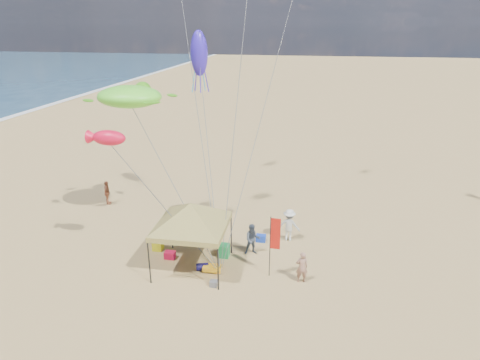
{
  "coord_description": "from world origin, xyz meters",
  "views": [
    {
      "loc": [
        3.51,
        -15.88,
        11.43
      ],
      "look_at": [
        0.0,
        3.0,
        4.0
      ],
      "focal_mm": 30.65,
      "sensor_mm": 36.0,
      "label": 1
    }
  ],
  "objects_px": {
    "cooler_red": "(170,255)",
    "chair_yellow": "(158,244)",
    "person_near_b": "(253,239)",
    "cooler_blue": "(261,238)",
    "canopy_tent": "(191,206)",
    "person_far_a": "(107,193)",
    "person_near_a": "(302,267)",
    "beach_cart": "(212,268)",
    "person_near_c": "(289,225)",
    "feather_flag": "(274,238)",
    "chair_green": "(224,251)"
  },
  "relations": [
    {
      "from": "canopy_tent",
      "to": "person_near_a",
      "type": "distance_m",
      "value": 5.92
    },
    {
      "from": "beach_cart",
      "to": "person_far_a",
      "type": "distance_m",
      "value": 11.0
    },
    {
      "from": "feather_flag",
      "to": "beach_cart",
      "type": "xyz_separation_m",
      "value": [
        -2.94,
        -0.17,
        -1.9
      ]
    },
    {
      "from": "canopy_tent",
      "to": "chair_yellow",
      "type": "xyz_separation_m",
      "value": [
        -2.35,
        1.27,
        -3.01
      ]
    },
    {
      "from": "canopy_tent",
      "to": "cooler_blue",
      "type": "relative_size",
      "value": 12.12
    },
    {
      "from": "chair_yellow",
      "to": "person_near_c",
      "type": "distance_m",
      "value": 7.21
    },
    {
      "from": "feather_flag",
      "to": "person_near_b",
      "type": "bearing_deg",
      "value": 124.56
    },
    {
      "from": "cooler_red",
      "to": "person_far_a",
      "type": "xyz_separation_m",
      "value": [
        -6.39,
        5.73,
        0.62
      ]
    },
    {
      "from": "person_near_b",
      "to": "person_far_a",
      "type": "distance_m",
      "value": 11.43
    },
    {
      "from": "person_near_c",
      "to": "chair_green",
      "type": "bearing_deg",
      "value": 42.37
    },
    {
      "from": "canopy_tent",
      "to": "person_near_c",
      "type": "bearing_deg",
      "value": 38.8
    },
    {
      "from": "canopy_tent",
      "to": "cooler_blue",
      "type": "distance_m",
      "value": 5.36
    },
    {
      "from": "person_near_a",
      "to": "chair_green",
      "type": "bearing_deg",
      "value": -33.94
    },
    {
      "from": "cooler_red",
      "to": "person_far_a",
      "type": "height_order",
      "value": "person_far_a"
    },
    {
      "from": "beach_cart",
      "to": "chair_yellow",
      "type": "bearing_deg",
      "value": 156.06
    },
    {
      "from": "cooler_red",
      "to": "person_far_a",
      "type": "distance_m",
      "value": 8.61
    },
    {
      "from": "cooler_red",
      "to": "person_far_a",
      "type": "bearing_deg",
      "value": 138.12
    },
    {
      "from": "beach_cart",
      "to": "person_far_a",
      "type": "height_order",
      "value": "person_far_a"
    },
    {
      "from": "feather_flag",
      "to": "person_near_a",
      "type": "bearing_deg",
      "value": -8.11
    },
    {
      "from": "beach_cart",
      "to": "person_near_c",
      "type": "relative_size",
      "value": 0.48
    },
    {
      "from": "chair_yellow",
      "to": "beach_cart",
      "type": "xyz_separation_m",
      "value": [
        3.38,
        -1.5,
        -0.15
      ]
    },
    {
      "from": "canopy_tent",
      "to": "beach_cart",
      "type": "xyz_separation_m",
      "value": [
        1.03,
        -0.23,
        -3.16
      ]
    },
    {
      "from": "feather_flag",
      "to": "person_near_c",
      "type": "distance_m",
      "value": 3.86
    },
    {
      "from": "cooler_blue",
      "to": "chair_yellow",
      "type": "bearing_deg",
      "value": -160.4
    },
    {
      "from": "person_far_a",
      "to": "cooler_blue",
      "type": "bearing_deg",
      "value": -121.47
    },
    {
      "from": "canopy_tent",
      "to": "chair_green",
      "type": "bearing_deg",
      "value": 43.58
    },
    {
      "from": "cooler_red",
      "to": "person_near_b",
      "type": "xyz_separation_m",
      "value": [
        4.12,
        1.24,
        0.66
      ]
    },
    {
      "from": "feather_flag",
      "to": "person_near_a",
      "type": "relative_size",
      "value": 2.0
    },
    {
      "from": "canopy_tent",
      "to": "person_near_b",
      "type": "relative_size",
      "value": 3.85
    },
    {
      "from": "cooler_red",
      "to": "chair_yellow",
      "type": "distance_m",
      "value": 1.19
    },
    {
      "from": "canopy_tent",
      "to": "cooler_red",
      "type": "distance_m",
      "value": 3.52
    },
    {
      "from": "canopy_tent",
      "to": "beach_cart",
      "type": "bearing_deg",
      "value": -12.57
    },
    {
      "from": "feather_flag",
      "to": "person_far_a",
      "type": "height_order",
      "value": "feather_flag"
    },
    {
      "from": "cooler_blue",
      "to": "chair_green",
      "type": "bearing_deg",
      "value": -130.64
    },
    {
      "from": "person_near_b",
      "to": "person_far_a",
      "type": "height_order",
      "value": "person_near_b"
    },
    {
      "from": "cooler_blue",
      "to": "chair_green",
      "type": "distance_m",
      "value": 2.55
    },
    {
      "from": "feather_flag",
      "to": "chair_green",
      "type": "relative_size",
      "value": 4.51
    },
    {
      "from": "cooler_red",
      "to": "person_near_b",
      "type": "relative_size",
      "value": 0.32
    },
    {
      "from": "cooler_red",
      "to": "person_near_a",
      "type": "height_order",
      "value": "person_near_a"
    },
    {
      "from": "canopy_tent",
      "to": "beach_cart",
      "type": "height_order",
      "value": "canopy_tent"
    },
    {
      "from": "person_far_a",
      "to": "cooler_red",
      "type": "bearing_deg",
      "value": -147.22
    },
    {
      "from": "chair_yellow",
      "to": "person_near_b",
      "type": "height_order",
      "value": "person_near_b"
    },
    {
      "from": "chair_yellow",
      "to": "beach_cart",
      "type": "bearing_deg",
      "value": -23.94
    },
    {
      "from": "cooler_red",
      "to": "person_near_c",
      "type": "height_order",
      "value": "person_near_c"
    },
    {
      "from": "person_near_a",
      "to": "person_near_b",
      "type": "height_order",
      "value": "person_near_b"
    },
    {
      "from": "beach_cart",
      "to": "person_near_b",
      "type": "xyz_separation_m",
      "value": [
        1.66,
        2.02,
        0.65
      ]
    },
    {
      "from": "chair_green",
      "to": "person_near_c",
      "type": "height_order",
      "value": "person_near_c"
    },
    {
      "from": "canopy_tent",
      "to": "person_far_a",
      "type": "distance_m",
      "value": 10.35
    },
    {
      "from": "person_near_c",
      "to": "person_far_a",
      "type": "bearing_deg",
      "value": -6.66
    },
    {
      "from": "feather_flag",
      "to": "person_near_a",
      "type": "height_order",
      "value": "feather_flag"
    }
  ]
}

